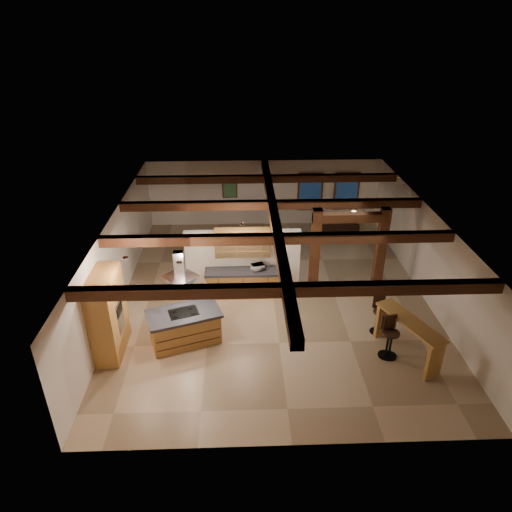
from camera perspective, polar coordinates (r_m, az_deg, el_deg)
The scene contains 23 objects.
ground at distance 15.36m, azimuth 2.16°, elevation -5.00°, with size 12.00×12.00×0.00m, color tan.
room_walls at distance 14.47m, azimuth 2.29°, elevation 0.92°, with size 12.00×12.00×12.00m.
ceiling_beams at distance 14.05m, azimuth 2.36°, elevation 4.48°, with size 10.00×12.00×0.28m.
timber_posts at distance 15.30m, azimuth 11.54°, elevation 1.85°, with size 2.50×0.30×2.90m.
partition_wall at distance 15.19m, azimuth -1.66°, elevation -0.57°, with size 3.80×0.18×2.20m, color silver.
pantry_cabinet at distance 13.01m, azimuth -18.00°, elevation -6.97°, with size 0.67×1.60×2.40m.
back_counter at distance 15.16m, azimuth -1.61°, elevation -3.35°, with size 2.50×0.66×0.94m.
upper_display_cabinet at distance 14.67m, azimuth -1.69°, elevation 1.65°, with size 1.80×0.36×0.95m.
range_hood at distance 12.55m, azimuth -9.32°, elevation -4.03°, with size 1.10×1.10×1.40m.
back_windows at distance 20.35m, azimuth 9.03°, elevation 7.95°, with size 2.70×0.07×1.70m.
framed_art at distance 19.93m, azimuth -3.30°, elevation 8.43°, with size 0.65×0.05×0.85m.
recessed_cans at distance 12.30m, azimuth -8.82°, elevation 1.14°, with size 3.16×2.46×0.03m.
kitchen_island at distance 13.26m, azimuth -8.90°, elevation -8.71°, with size 2.26×1.68×1.01m.
dining_table at distance 17.09m, azimuth -0.69°, elevation -0.13°, with size 1.71×0.95×0.60m, color #3A190E.
sofa at distance 20.08m, azimuth 9.91°, elevation 3.84°, with size 1.94×0.76×0.57m, color black.
microwave at distance 14.88m, azimuth 0.22°, elevation -1.41°, with size 0.41×0.27×0.22m, color #B7B7BC.
bar_counter at distance 13.12m, azimuth 18.52°, elevation -9.01°, with size 1.38×2.24×1.16m.
side_table at distance 20.32m, azimuth 11.99°, elevation 3.96°, with size 0.46×0.46×0.58m, color #39140E.
table_lamp at distance 20.13m, azimuth 12.13°, elevation 5.27°, with size 0.26×0.26×0.31m.
bar_stool_a at distance 13.05m, azimuth 16.15°, elevation -9.66°, with size 0.43×0.44×1.23m.
bar_stool_b at distance 13.05m, azimuth 16.50°, elevation -9.68°, with size 0.45×0.46×1.24m.
bar_stool_c at distance 13.90m, azimuth 15.06°, elevation -7.11°, with size 0.41×0.41×1.16m.
dining_chairs at distance 16.96m, azimuth -0.70°, elevation 0.74°, with size 2.34×2.34×1.17m.
Camera 1 is at (-1.04, -12.84, 8.36)m, focal length 32.00 mm.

